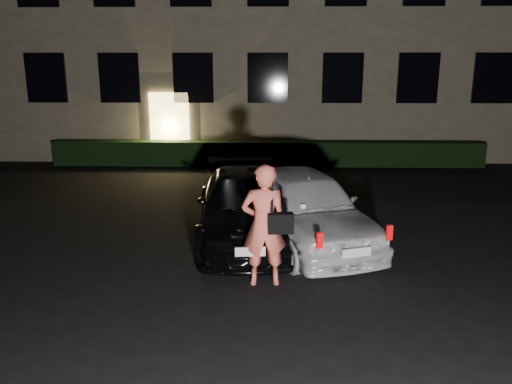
{
  "coord_description": "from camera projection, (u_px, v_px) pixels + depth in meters",
  "views": [
    {
      "loc": [
        0.02,
        -6.85,
        3.43
      ],
      "look_at": [
        -0.19,
        2.0,
        1.18
      ],
      "focal_mm": 35.0,
      "sensor_mm": 36.0,
      "label": 1
    }
  ],
  "objects": [
    {
      "name": "ground",
      "position": [
        266.0,
        301.0,
        7.48
      ],
      "size": [
        80.0,
        80.0,
        0.0
      ],
      "primitive_type": "plane",
      "color": "black",
      "rests_on": "ground"
    },
    {
      "name": "building",
      "position": [
        268.0,
        1.0,
        20.53
      ],
      "size": [
        20.0,
        8.11,
        12.0
      ],
      "color": "brown",
      "rests_on": "ground"
    },
    {
      "name": "hedge",
      "position": [
        267.0,
        153.0,
        17.55
      ],
      "size": [
        15.0,
        0.7,
        0.85
      ],
      "primitive_type": "cube",
      "color": "black",
      "rests_on": "ground"
    },
    {
      "name": "sedan",
      "position": [
        245.0,
        206.0,
        10.12
      ],
      "size": [
        2.26,
        4.74,
        1.32
      ],
      "rotation": [
        0.0,
        0.0,
        0.08
      ],
      "color": "black",
      "rests_on": "ground"
    },
    {
      "name": "hatch",
      "position": [
        304.0,
        206.0,
        9.8
      ],
      "size": [
        3.07,
        4.68,
        1.48
      ],
      "rotation": [
        0.0,
        0.0,
        0.33
      ],
      "color": "white",
      "rests_on": "ground"
    },
    {
      "name": "man",
      "position": [
        264.0,
        225.0,
        7.84
      ],
      "size": [
        0.85,
        0.55,
        1.97
      ],
      "rotation": [
        0.0,
        0.0,
        3.25
      ],
      "color": "#EA6350",
      "rests_on": "ground"
    }
  ]
}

